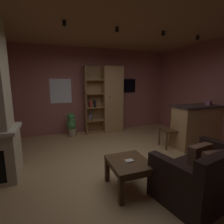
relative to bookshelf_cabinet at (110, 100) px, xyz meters
The scene contains 17 objects.
floor 2.73m from the bookshelf_cabinet, 105.35° to the right, with size 5.70×5.31×0.02m, color tan.
wall_back 0.78m from the bookshelf_cabinet, 157.60° to the left, with size 5.82×0.06×2.75m, color #9E5B56.
ceiling 3.02m from the bookshelf_cabinet, 105.35° to the right, with size 5.70×5.31×0.02m, color #8E6B47.
window_pane_back 1.60m from the bookshelf_cabinet, behind, with size 0.65×0.01×0.76m, color white.
bookshelf_cabinet is the anchor object (origin of this frame).
kitchen_bar_counter 2.79m from the bookshelf_cabinet, 50.60° to the right, with size 1.46×0.62×1.10m.
tissue_box 2.89m from the bookshelf_cabinet, 48.85° to the right, with size 0.12×0.12×0.11m, color #995972.
leather_couch 3.75m from the bookshelf_cabinet, 86.54° to the right, with size 1.59×1.12×0.84m.
coffee_table 3.31m from the bookshelf_cabinet, 104.11° to the right, with size 0.61×0.69×0.47m.
table_book_0 3.30m from the bookshelf_cabinet, 104.11° to the right, with size 0.13×0.10×0.02m, color beige.
dining_chair 2.26m from the bookshelf_cabinet, 61.93° to the right, with size 0.46×0.46×0.92m.
potted_floor_plant 1.48m from the bookshelf_cabinet, behind, with size 0.29×0.28×0.73m.
wall_mounted_tv 0.81m from the bookshelf_cabinet, 18.57° to the left, with size 0.83×0.06×0.47m.
track_light_spot_1 3.12m from the bookshelf_cabinet, 126.40° to the right, with size 0.07×0.07×0.09m, color black.
track_light_spot_2 2.72m from the bookshelf_cabinet, 105.67° to the right, with size 0.07×0.07×0.09m, color black.
track_light_spot_3 2.75m from the bookshelf_cabinet, 79.31° to the right, with size 0.07×0.07×0.09m, color black.
track_light_spot_4 3.03m from the bookshelf_cabinet, 57.58° to the right, with size 0.07×0.07×0.09m, color black.
Camera 1 is at (-1.24, -2.99, 1.71)m, focal length 27.51 mm.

